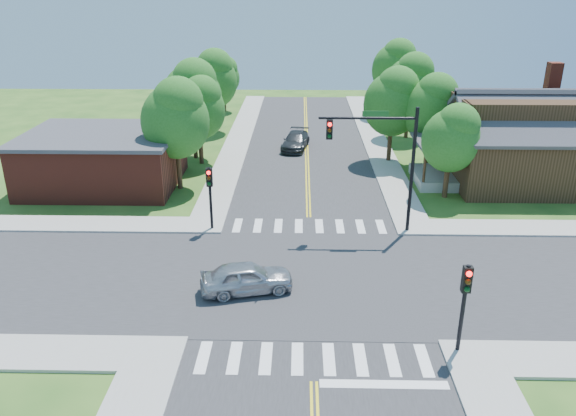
{
  "coord_description": "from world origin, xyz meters",
  "views": [
    {
      "loc": [
        -0.57,
        -23.79,
        13.43
      ],
      "look_at": [
        -1.18,
        3.68,
        2.2
      ],
      "focal_mm": 35.0,
      "sensor_mm": 36.0,
      "label": 1
    }
  ],
  "objects_px": {
    "signal_mast_ne": "(383,150)",
    "car_dgrey": "(296,141)",
    "signal_pole_se": "(465,293)",
    "house_ne": "(527,137)",
    "signal_pole_nw": "(210,187)",
    "car_silver": "(247,278)"
  },
  "relations": [
    {
      "from": "signal_pole_nw",
      "to": "car_silver",
      "type": "relative_size",
      "value": 0.84
    },
    {
      "from": "signal_pole_nw",
      "to": "car_dgrey",
      "type": "height_order",
      "value": "signal_pole_nw"
    },
    {
      "from": "house_ne",
      "to": "car_silver",
      "type": "distance_m",
      "value": 23.95
    },
    {
      "from": "signal_pole_se",
      "to": "signal_pole_nw",
      "type": "distance_m",
      "value": 15.84
    },
    {
      "from": "signal_pole_se",
      "to": "signal_pole_nw",
      "type": "relative_size",
      "value": 1.0
    },
    {
      "from": "signal_mast_ne",
      "to": "signal_pole_se",
      "type": "xyz_separation_m",
      "value": [
        1.69,
        -11.21,
        -2.19
      ]
    },
    {
      "from": "signal_mast_ne",
      "to": "signal_pole_nw",
      "type": "xyz_separation_m",
      "value": [
        -9.51,
        -0.01,
        -2.19
      ]
    },
    {
      "from": "signal_mast_ne",
      "to": "car_dgrey",
      "type": "bearing_deg",
      "value": 106.17
    },
    {
      "from": "car_silver",
      "to": "car_dgrey",
      "type": "xyz_separation_m",
      "value": [
        2.01,
        23.63,
        -0.03
      ]
    },
    {
      "from": "signal_pole_nw",
      "to": "house_ne",
      "type": "relative_size",
      "value": 0.29
    },
    {
      "from": "signal_pole_se",
      "to": "house_ne",
      "type": "xyz_separation_m",
      "value": [
        9.51,
        19.86,
        0.67
      ]
    },
    {
      "from": "signal_pole_se",
      "to": "house_ne",
      "type": "bearing_deg",
      "value": 64.42
    },
    {
      "from": "signal_pole_se",
      "to": "car_silver",
      "type": "xyz_separation_m",
      "value": [
        -8.57,
        4.36,
        -1.94
      ]
    },
    {
      "from": "signal_mast_ne",
      "to": "car_dgrey",
      "type": "distance_m",
      "value": 17.96
    },
    {
      "from": "car_dgrey",
      "to": "signal_pole_se",
      "type": "bearing_deg",
      "value": -67.68
    },
    {
      "from": "house_ne",
      "to": "car_dgrey",
      "type": "relative_size",
      "value": 2.62
    },
    {
      "from": "signal_pole_nw",
      "to": "car_silver",
      "type": "height_order",
      "value": "signal_pole_nw"
    },
    {
      "from": "car_silver",
      "to": "car_dgrey",
      "type": "relative_size",
      "value": 0.9
    },
    {
      "from": "signal_mast_ne",
      "to": "signal_pole_se",
      "type": "bearing_deg",
      "value": -81.44
    },
    {
      "from": "signal_pole_se",
      "to": "car_dgrey",
      "type": "relative_size",
      "value": 0.76
    },
    {
      "from": "signal_pole_se",
      "to": "house_ne",
      "type": "relative_size",
      "value": 0.29
    },
    {
      "from": "signal_mast_ne",
      "to": "car_dgrey",
      "type": "height_order",
      "value": "signal_mast_ne"
    }
  ]
}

